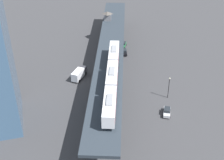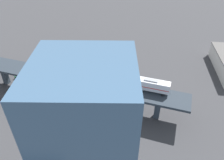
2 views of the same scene
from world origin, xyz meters
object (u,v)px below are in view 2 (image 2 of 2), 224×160
Objects in this scene: subway_train at (112,77)px; street_car_green at (20,77)px; delivery_truck at (52,111)px; street_car_black at (33,79)px; street_car_silver at (125,79)px; street_lamp at (107,68)px; office_tower at (89,147)px.

street_car_green is (-14.88, -38.23, -10.58)m from subway_train.
delivery_truck is at bearing 41.77° from street_car_green.
subway_train is 5.09× the size of delivery_truck.
street_car_green is 1.01× the size of street_car_black.
street_car_silver is 37.30m from street_car_black.
street_car_green is 36.29m from street_lamp.
subway_train is at bearing -19.51° from street_car_silver.
street_lamp reaches higher than street_car_black.
street_car_silver is at bearing 160.49° from subway_train.
office_tower is at bearing -1.89° from street_lamp.
street_car_silver is at bearing 91.39° from street_car_black.
street_car_silver and street_car_black have the same top height.
office_tower is at bearing 31.87° from street_car_black.
subway_train is 7.67× the size of street_car_green.
subway_train is at bearing 106.14° from delivery_truck.
street_car_green is 43.31m from street_car_silver.
delivery_truck is 1.03× the size of street_lamp.
street_lamp reaches higher than delivery_truck.
subway_train reaches higher than street_lamp.
subway_train is at bearing 173.20° from office_tower.
street_car_silver is at bearing 64.70° from street_lamp.
street_car_silver is (0.56, 43.30, 0.00)m from street_car_green.
street_car_silver is 0.13× the size of office_tower.
subway_train is 42.37m from street_car_green.
office_tower reaches higher than street_car_green.
street_car_green is 6.19m from street_car_black.
street_car_black is 0.66× the size of delivery_truck.
office_tower reaches higher than street_car_black.
street_car_black is (1.46, 6.01, 0.00)m from street_car_green.
delivery_truck is (20.62, 18.41, 0.82)m from street_car_green.
delivery_truck is 34.94m from office_tower.
delivery_truck is at bearing -51.14° from street_car_silver.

